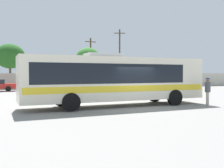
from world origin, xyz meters
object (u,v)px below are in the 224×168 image
(parked_car_second_red, at_px, (54,84))
(roadside_tree_midleft, at_px, (10,56))
(coach_bus_cream_yellow, at_px, (114,78))
(attendant_by_bus_door, at_px, (208,90))
(roadside_tree_midright, at_px, (88,58))
(utility_pole_near, at_px, (120,57))
(utility_pole_far, at_px, (91,61))

(parked_car_second_red, bearing_deg, roadside_tree_midleft, 121.68)
(coach_bus_cream_yellow, xyz_separation_m, roadside_tree_midleft, (-7.78, 27.14, 2.97))
(attendant_by_bus_door, bearing_deg, roadside_tree_midright, 95.50)
(coach_bus_cream_yellow, height_order, utility_pole_near, utility_pole_near)
(coach_bus_cream_yellow, distance_m, utility_pole_near, 25.88)
(coach_bus_cream_yellow, height_order, roadside_tree_midright, roadside_tree_midright)
(parked_car_second_red, xyz_separation_m, roadside_tree_midleft, (-5.74, 9.30, 3.99))
(roadside_tree_midleft, bearing_deg, utility_pole_far, -10.64)
(coach_bus_cream_yellow, bearing_deg, roadside_tree_midright, 81.13)
(coach_bus_cream_yellow, relative_size, attendant_by_bus_door, 6.75)
(roadside_tree_midright, bearing_deg, utility_pole_far, 60.64)
(coach_bus_cream_yellow, xyz_separation_m, attendant_by_bus_door, (6.09, -1.46, -0.77))
(utility_pole_near, relative_size, utility_pole_far, 1.19)
(utility_pole_near, bearing_deg, coach_bus_cream_yellow, -110.60)
(roadside_tree_midleft, bearing_deg, coach_bus_cream_yellow, -74.01)
(utility_pole_far, distance_m, roadside_tree_midright, 1.54)
(attendant_by_bus_door, xyz_separation_m, parked_car_second_red, (-8.12, 19.29, -0.25))
(utility_pole_near, distance_m, roadside_tree_midleft, 17.10)
(roadside_tree_midright, bearing_deg, roadside_tree_midleft, 162.69)
(parked_car_second_red, xyz_separation_m, utility_pole_far, (6.43, 7.01, 3.29))
(roadside_tree_midleft, bearing_deg, parked_car_second_red, -58.32)
(coach_bus_cream_yellow, relative_size, utility_pole_near, 1.32)
(utility_pole_far, height_order, roadside_tree_midleft, utility_pole_far)
(coach_bus_cream_yellow, height_order, parked_car_second_red, coach_bus_cream_yellow)
(attendant_by_bus_door, distance_m, utility_pole_far, 26.53)
(utility_pole_far, distance_m, roadside_tree_midleft, 12.41)
(utility_pole_far, xyz_separation_m, roadside_tree_midleft, (-12.17, 2.29, 0.70))
(coach_bus_cream_yellow, xyz_separation_m, roadside_tree_midright, (3.68, 23.57, 2.73))
(parked_car_second_red, height_order, utility_pole_near, utility_pole_near)
(coach_bus_cream_yellow, relative_size, parked_car_second_red, 2.73)
(attendant_by_bus_door, xyz_separation_m, roadside_tree_midleft, (-13.86, 28.59, 3.74))
(utility_pole_near, xyz_separation_m, utility_pole_far, (-4.65, 0.79, -0.74))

